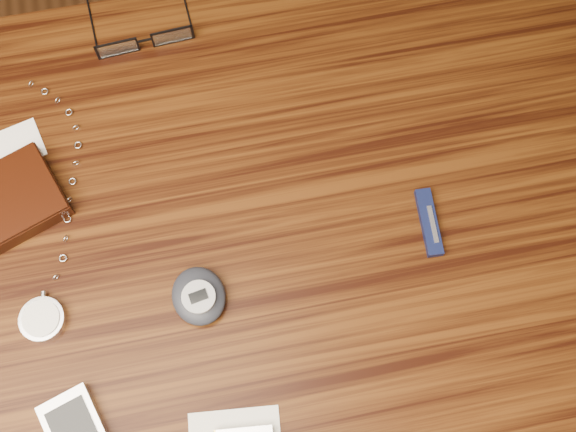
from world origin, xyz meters
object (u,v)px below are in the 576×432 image
Objects in this scene: desk at (281,261)px; pedometer at (199,296)px; pocket_watch at (44,310)px; pocket_knife at (429,222)px; wallet_and_card at (8,201)px; eyeglasses at (144,38)px.

desk is 0.16m from pedometer.
pocket_watch is 4.03× the size of pocket_knife.
eyeglasses is at bearing 45.88° from wallet_and_card.
wallet_and_card is 0.13m from pocket_watch.
pocket_watch is 4.26× the size of pedometer.
wallet_and_card is at bearing 142.42° from pedometer.
wallet_and_card reaches higher than desk.
wallet_and_card is 0.53× the size of pocket_watch.
pocket_watch is 0.17m from pedometer.
pocket_watch is (0.03, -0.13, -0.01)m from wallet_and_card.
pocket_watch is at bearing -78.20° from wallet_and_card.
wallet_and_card is 0.24m from pedometer.
pedometer is at bearing -152.01° from desk.
desk is 13.37× the size of pedometer.
pocket_knife is at bearing 7.67° from pedometer.
eyeglasses reaches higher than desk.
pedometer reaches higher than wallet_and_card.
pedometer reaches higher than pocket_watch.
eyeglasses is 1.76× the size of pedometer.
pocket_knife is at bearing -13.85° from wallet_and_card.
desk is 0.33m from wallet_and_card.
pocket_knife is (0.27, 0.04, -0.01)m from pedometer.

